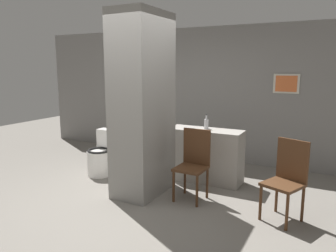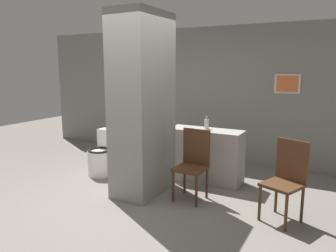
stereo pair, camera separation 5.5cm
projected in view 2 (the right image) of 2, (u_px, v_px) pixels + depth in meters
name	position (u px, v px, depth m)	size (l,w,h in m)	color
ground_plane	(134.00, 205.00, 4.44)	(14.00, 14.00, 0.00)	slate
wall_back	(207.00, 94.00, 6.48)	(8.00, 0.09, 2.60)	gray
pillar_center	(142.00, 105.00, 4.68)	(0.61, 0.95, 2.60)	gray
counter_shelf	(205.00, 155.00, 5.31)	(1.21, 0.44, 0.86)	gray
toilet	(102.00, 156.00, 5.66)	(0.41, 0.57, 0.76)	white
chair_near_pillar	(193.00, 162.00, 4.57)	(0.42, 0.42, 0.98)	#4C2D19
chair_by_doorway	(286.00, 177.00, 3.92)	(0.53, 0.53, 0.98)	#4C2D19
bicycle	(156.00, 150.00, 6.03)	(1.62, 0.42, 0.67)	black
bottle_tall	(207.00, 123.00, 5.25)	(0.07, 0.07, 0.25)	silver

